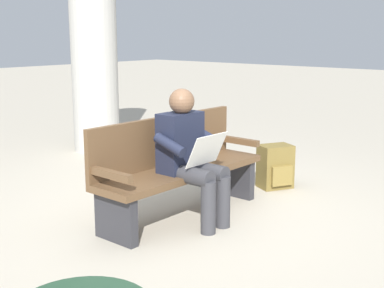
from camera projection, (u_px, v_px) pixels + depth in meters
The scene contains 5 objects.
ground_plane at pixel (183, 216), 4.87m from camera, with size 40.00×40.00×0.00m, color #B7AD99.
bench_near at pixel (177, 166), 4.82m from camera, with size 1.80×0.49×0.90m.
person_seated at pixel (190, 153), 4.58m from camera, with size 0.57×0.57×1.18m.
backpack at pixel (276, 167), 5.72m from camera, with size 0.41×0.38×0.47m.
support_pillar at pixel (93, 34), 7.27m from camera, with size 0.64×0.64×3.24m, color #B2AFA8.
Camera 1 is at (3.45, 3.09, 1.65)m, focal length 49.77 mm.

